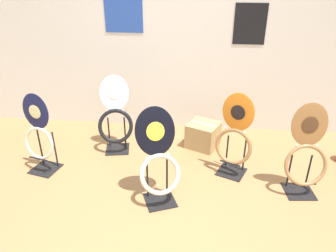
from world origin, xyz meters
The scene contains 8 objects.
ground_plane centered at (0.00, 0.00, 0.00)m, with size 14.00×14.00×0.00m, color #A37547.
wall_back centered at (0.00, 2.12, 1.30)m, with size 8.00×0.07×2.60m.
toilet_seat_display_orange_sun centered at (0.73, 1.02, 0.43)m, with size 0.42×0.37×0.92m.
toilet_seat_display_woodgrain centered at (1.39, 0.76, 0.41)m, with size 0.43×0.31×0.93m.
toilet_seat_display_navy_moon centered at (-1.33, 0.87, 0.42)m, with size 0.38×0.34×0.90m.
toilet_seat_display_white_plain centered at (-0.63, 1.39, 0.40)m, with size 0.45×0.39×0.90m.
toilet_seat_display_jazz_black centered at (0.00, 0.51, 0.43)m, with size 0.49×0.48×0.92m.
storage_box centered at (0.41, 1.56, 0.16)m, with size 0.45×0.44×0.31m.
Camera 1 is at (0.34, -2.01, 2.10)m, focal length 35.00 mm.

